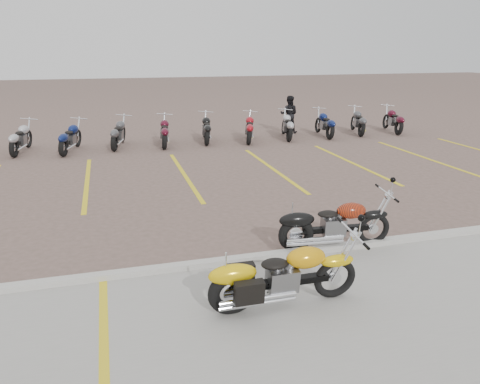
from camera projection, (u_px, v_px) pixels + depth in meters
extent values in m
plane|color=#735952|center=(216.00, 223.00, 9.86)|extent=(100.00, 100.00, 0.00)
cube|color=#9E9B93|center=(299.00, 349.00, 5.73)|extent=(60.00, 5.00, 0.01)
cube|color=#ADAAA3|center=(242.00, 260.00, 8.01)|extent=(60.00, 0.18, 0.12)
cube|color=gold|center=(104.00, 384.00, 5.12)|extent=(0.12, 5.00, 0.00)
torus|color=black|center=(333.00, 278.00, 6.81)|extent=(0.65, 0.11, 0.64)
torus|color=black|center=(231.00, 293.00, 6.41)|extent=(0.69, 0.17, 0.68)
cube|color=black|center=(284.00, 282.00, 6.59)|extent=(1.29, 0.13, 0.10)
cube|color=slate|center=(281.00, 278.00, 6.56)|extent=(0.42, 0.30, 0.34)
ellipsoid|color=orange|center=(303.00, 256.00, 6.56)|extent=(0.58, 0.32, 0.30)
ellipsoid|color=black|center=(273.00, 263.00, 6.45)|extent=(0.39, 0.26, 0.12)
torus|color=black|center=(373.00, 230.00, 8.65)|extent=(0.63, 0.17, 0.62)
torus|color=black|center=(296.00, 235.00, 8.40)|extent=(0.67, 0.23, 0.66)
cube|color=black|center=(335.00, 230.00, 8.51)|extent=(1.25, 0.24, 0.10)
cube|color=slate|center=(333.00, 227.00, 8.48)|extent=(0.43, 0.33, 0.32)
ellipsoid|color=black|center=(350.00, 211.00, 8.45)|extent=(0.58, 0.36, 0.29)
ellipsoid|color=black|center=(327.00, 214.00, 8.39)|extent=(0.40, 0.28, 0.11)
imported|color=black|center=(289.00, 114.00, 19.98)|extent=(0.96, 0.88, 1.58)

